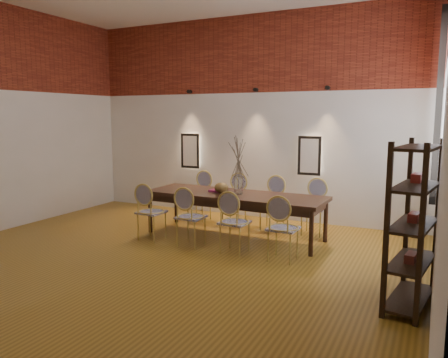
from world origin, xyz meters
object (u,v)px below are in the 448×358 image
at_px(dining_table, 234,215).
at_px(book, 217,191).
at_px(chair_near_c, 235,222).
at_px(chair_near_b, 191,217).
at_px(chair_far_a, 199,197).
at_px(chair_far_b, 234,200).
at_px(bowl, 221,188).
at_px(shelving_rack, 414,225).
at_px(chair_near_d, 283,228).
at_px(vase, 238,185).
at_px(chair_far_c, 272,204).
at_px(chair_far_d, 314,208).
at_px(chair_near_a, 152,212).

height_order(dining_table, book, book).
xyz_separation_m(dining_table, chair_near_c, (0.36, -0.78, 0.09)).
height_order(chair_near_b, chair_far_a, same).
xyz_separation_m(chair_far_b, bowl, (0.14, -0.83, 0.37)).
bearing_deg(chair_near_b, shelving_rack, -13.51).
bearing_deg(chair_near_d, dining_table, 146.09).
bearing_deg(vase, chair_near_d, -37.07).
xyz_separation_m(vase, shelving_rack, (2.77, -1.62, 0.00)).
bearing_deg(chair_near_d, chair_far_a, 146.09).
xyz_separation_m(chair_far_a, vase, (1.20, -0.80, 0.43)).
height_order(chair_near_c, chair_far_a, same).
xyz_separation_m(dining_table, chair_near_b, (-0.40, -0.76, 0.09)).
bearing_deg(shelving_rack, chair_far_b, 151.41).
height_order(chair_far_c, bowl, chair_far_c).
xyz_separation_m(dining_table, shelving_rack, (2.84, -1.63, 0.53)).
bearing_deg(chair_far_c, dining_table, 63.62).
bearing_deg(chair_near_b, chair_far_d, 45.24).
relative_size(dining_table, chair_near_d, 3.26).
bearing_deg(chair_near_a, book, 45.19).
bearing_deg(book, dining_table, -7.05).
bearing_deg(dining_table, chair_near_d, -33.91).
bearing_deg(dining_table, chair_far_b, 116.38).
bearing_deg(chair_near_a, chair_near_b, -0.00).
relative_size(chair_far_d, book, 3.62).
height_order(chair_far_d, shelving_rack, shelving_rack).
bearing_deg(dining_table, chair_far_d, 33.91).
bearing_deg(vase, book, 173.93).
bearing_deg(chair_near_d, book, 151.67).
distance_m(chair_near_b, chair_near_c, 0.77).
height_order(chair_far_c, vase, vase).
height_order(chair_near_b, chair_near_d, same).
relative_size(chair_near_d, book, 3.62).
height_order(dining_table, chair_near_d, chair_near_d).
height_order(chair_far_a, bowl, chair_far_a).
distance_m(chair_near_a, chair_near_d, 2.30).
relative_size(chair_near_b, chair_near_c, 1.00).
distance_m(chair_near_b, shelving_rack, 3.38).
distance_m(chair_far_c, shelving_rack, 3.44).
bearing_deg(dining_table, chair_near_b, -116.38).
bearing_deg(chair_far_b, chair_far_c, 180.00).
xyz_separation_m(chair_far_b, chair_far_c, (0.77, -0.02, 0.00)).
bearing_deg(chair_near_d, chair_near_a, 180.00).
relative_size(chair_near_b, chair_far_c, 1.00).
bearing_deg(chair_far_d, chair_near_a, 33.91).
distance_m(chair_near_d, vase, 1.39).
distance_m(chair_far_d, bowl, 1.64).
distance_m(dining_table, chair_near_b, 0.87).
bearing_deg(chair_far_b, vase, 120.58).
height_order(chair_near_b, chair_near_c, same).
bearing_deg(book, chair_near_d, -29.72).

